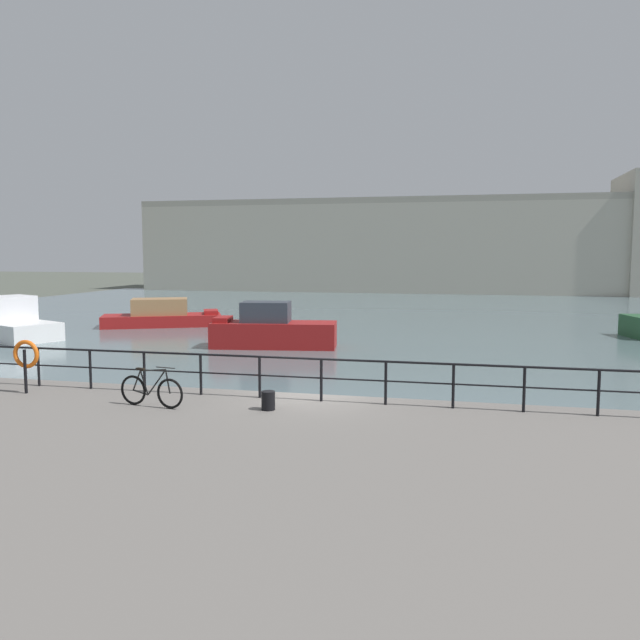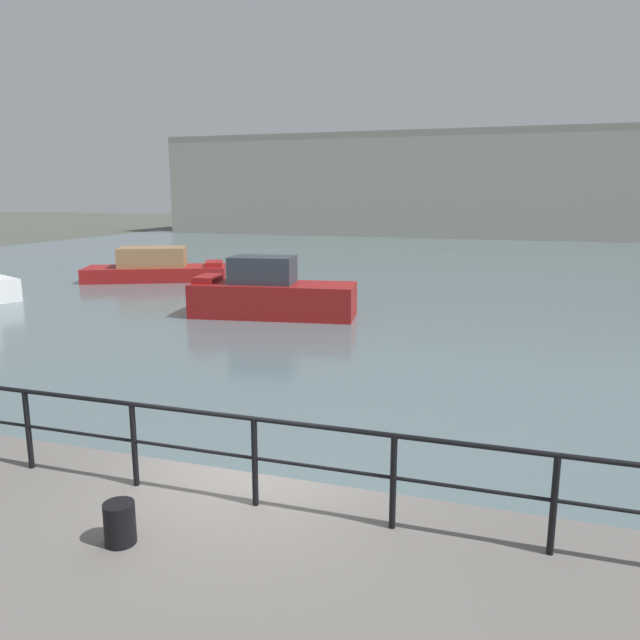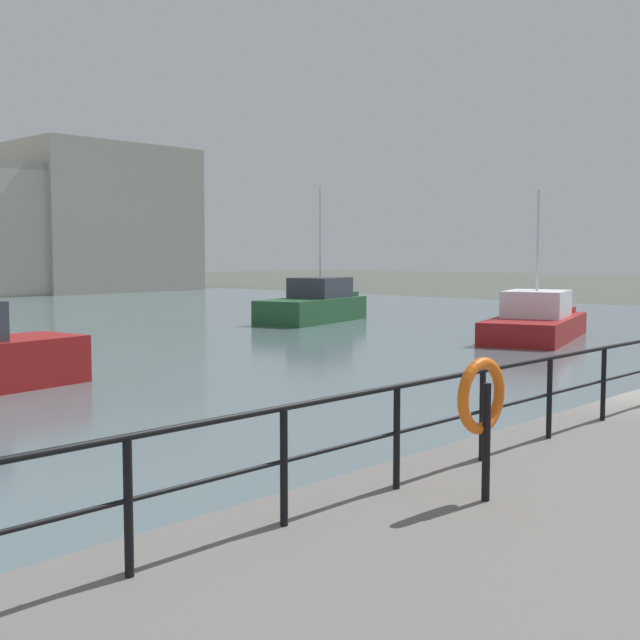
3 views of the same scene
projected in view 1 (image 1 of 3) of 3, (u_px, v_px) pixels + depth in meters
The scene contains 11 objects.
ground_plane at pixel (313, 433), 16.85m from camera, with size 240.00×240.00×0.00m, color #4C5147.
water_basin at pixel (414, 318), 46.09m from camera, with size 80.00×60.00×0.01m, color slate.
quay_promenade at pixel (218, 510), 10.50m from camera, with size 56.00×13.00×1.05m, color slate.
harbor_building at pixel (496, 245), 75.76m from camera, with size 71.85×12.32×13.31m.
moored_harbor_tender at pixel (272, 330), 31.92m from camera, with size 6.36×2.98×2.27m.
moored_white_yacht at pixel (13, 323), 34.88m from camera, with size 5.74×4.62×2.33m.
moored_cabin_cruiser at pixel (162, 315), 41.10m from camera, with size 7.73×5.39×1.77m.
quay_railing at pixel (230, 368), 16.39m from camera, with size 23.97×0.07×1.08m.
parked_bicycle at pixel (151, 391), 15.31m from camera, with size 1.76×0.33×0.98m.
mooring_bollard at pixel (268, 401), 15.02m from camera, with size 0.32×0.32×0.44m, color black.
life_ring_stand at pixel (26, 356), 16.76m from camera, with size 0.75×0.16×1.40m.
Camera 1 is at (3.93, -15.97, 4.71)m, focal length 36.24 mm.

